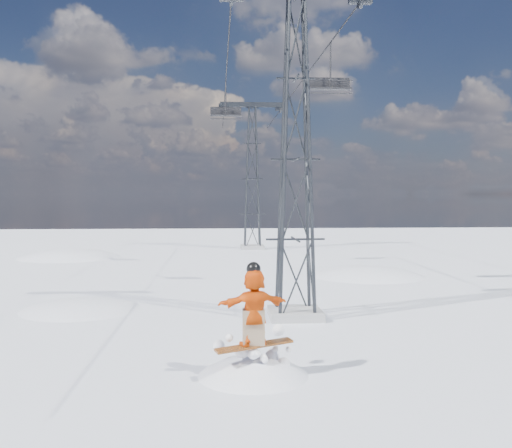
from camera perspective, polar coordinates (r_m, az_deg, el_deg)
The scene contains 8 objects.
ground at distance 12.42m, azimuth 5.29°, elevation -17.30°, with size 120.00×120.00×0.00m, color white.
snow_terrain at distance 35.69m, azimuth -8.69°, elevation -19.95°, with size 39.00×37.00×22.00m.
lift_tower_near at distance 19.72m, azimuth 3.99°, elevation 6.37°, with size 5.20×1.80×11.43m.
lift_tower_far at distance 44.60m, azimuth -0.37°, elevation 4.49°, with size 5.20×1.80×11.43m.
haul_cables at distance 31.79m, azimuth 1.12°, elevation 14.87°, with size 4.46×51.00×0.06m.
snowboarder_jump at distance 14.56m, azimuth -0.27°, elevation -21.03°, with size 4.40×4.40×6.70m.
lift_chair_mid at distance 25.62m, azimuth 7.42°, elevation 13.66°, with size 1.81×0.52×2.24m.
lift_chair_far at distance 33.71m, azimuth -3.03°, elevation 11.10°, with size 1.80×0.52×2.24m.
Camera 1 is at (-1.86, -11.50, 4.31)m, focal length 40.00 mm.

